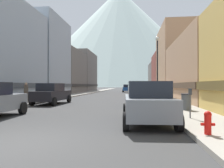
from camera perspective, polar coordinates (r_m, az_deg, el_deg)
ground_plane at (r=6.36m, az=-25.78°, el=-15.13°), size 400.00×400.00×0.00m
sidewalk_left at (r=41.35m, az=-7.08°, el=-2.47°), size 2.50×100.00×0.15m
sidewalk_right at (r=40.36m, az=10.48°, el=-2.52°), size 2.50×100.00×0.15m
storefront_left_2 at (r=32.80m, az=-19.61°, el=6.77°), size 7.16×9.01×11.69m
storefront_left_3 at (r=42.69m, az=-14.40°, el=3.03°), size 8.81×11.73×8.53m
storefront_left_4 at (r=54.80m, az=-10.48°, el=3.13°), size 10.24×12.66×10.16m
storefront_right_1 at (r=22.59m, az=26.69°, el=3.29°), size 7.58×13.83×6.31m
storefront_right_2 at (r=35.62m, az=21.24°, el=5.62°), size 10.19×11.58×10.95m
storefront_right_3 at (r=46.34m, az=15.98°, el=2.70°), size 7.51×10.70×8.41m
storefront_right_4 at (r=57.71m, az=15.01°, el=1.72°), size 9.44×11.70×7.61m
car_left_1 at (r=18.27m, az=-16.52°, el=-2.59°), size 2.19×4.46×1.78m
car_right_0 at (r=8.88m, az=9.78°, el=-5.02°), size 2.25×4.48×1.78m
car_right_1 at (r=15.61m, az=8.23°, el=-2.99°), size 2.08×4.41×1.78m
car_right_2 at (r=23.44m, az=7.56°, el=-2.09°), size 2.23×4.47×1.78m
car_driving_0 at (r=48.14m, az=4.25°, el=-1.18°), size 2.06×4.40×1.78m
fire_hydrant_near at (r=6.82m, az=25.28°, el=-9.59°), size 0.40×0.22×0.70m
parking_meter_near at (r=9.77m, az=21.07°, el=-3.91°), size 0.14×0.10×1.33m
trash_bin_right at (r=12.94m, az=20.11°, el=-4.66°), size 0.59×0.59×0.98m
potted_plant_1 at (r=25.40m, az=-17.61°, el=-2.50°), size 0.68×0.68×0.95m
pedestrian_0 at (r=19.51m, az=-22.96°, el=-2.30°), size 0.36×0.36×1.71m
streetlamp_right at (r=18.96m, az=12.61°, el=6.83°), size 0.36×0.36×5.86m
mountain_backdrop at (r=273.13m, az=2.10°, el=12.90°), size 239.40×239.40×128.11m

